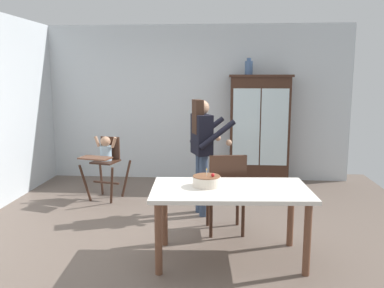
{
  "coord_description": "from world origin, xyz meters",
  "views": [
    {
      "loc": [
        0.49,
        -4.52,
        1.84
      ],
      "look_at": [
        0.08,
        0.7,
        0.95
      ],
      "focal_mm": 38.02,
      "sensor_mm": 36.0,
      "label": 1
    }
  ],
  "objects_px": {
    "adult_person": "(202,143)",
    "high_chair_with_toddler": "(105,156)",
    "china_cabinet": "(259,130)",
    "dining_table": "(230,197)",
    "birthday_cake": "(207,181)",
    "ceramic_vase": "(249,67)",
    "dining_chair_far_side": "(226,188)"
  },
  "relations": [
    {
      "from": "ceramic_vase",
      "to": "dining_chair_far_side",
      "type": "relative_size",
      "value": 0.28
    },
    {
      "from": "adult_person",
      "to": "dining_table",
      "type": "relative_size",
      "value": 0.96
    },
    {
      "from": "adult_person",
      "to": "dining_chair_far_side",
      "type": "distance_m",
      "value": 0.86
    },
    {
      "from": "high_chair_with_toddler",
      "to": "dining_chair_far_side",
      "type": "distance_m",
      "value": 2.18
    },
    {
      "from": "adult_person",
      "to": "birthday_cake",
      "type": "xyz_separation_m",
      "value": [
        0.11,
        -1.28,
        -0.17
      ]
    },
    {
      "from": "birthday_cake",
      "to": "dining_chair_far_side",
      "type": "distance_m",
      "value": 0.67
    },
    {
      "from": "birthday_cake",
      "to": "dining_chair_far_side",
      "type": "xyz_separation_m",
      "value": [
        0.2,
        0.6,
        -0.24
      ]
    },
    {
      "from": "adult_person",
      "to": "china_cabinet",
      "type": "bearing_deg",
      "value": -48.76
    },
    {
      "from": "ceramic_vase",
      "to": "dining_chair_far_side",
      "type": "bearing_deg",
      "value": -98.76
    },
    {
      "from": "birthday_cake",
      "to": "dining_chair_far_side",
      "type": "height_order",
      "value": "dining_chair_far_side"
    },
    {
      "from": "china_cabinet",
      "to": "ceramic_vase",
      "type": "height_order",
      "value": "ceramic_vase"
    },
    {
      "from": "adult_person",
      "to": "dining_chair_far_side",
      "type": "relative_size",
      "value": 1.59
    },
    {
      "from": "ceramic_vase",
      "to": "high_chair_with_toddler",
      "type": "distance_m",
      "value": 2.75
    },
    {
      "from": "ceramic_vase",
      "to": "adult_person",
      "type": "height_order",
      "value": "ceramic_vase"
    },
    {
      "from": "china_cabinet",
      "to": "birthday_cake",
      "type": "bearing_deg",
      "value": -104.5
    },
    {
      "from": "high_chair_with_toddler",
      "to": "birthday_cake",
      "type": "bearing_deg",
      "value": -35.2
    },
    {
      "from": "high_chair_with_toddler",
      "to": "adult_person",
      "type": "relative_size",
      "value": 0.62
    },
    {
      "from": "adult_person",
      "to": "birthday_cake",
      "type": "height_order",
      "value": "adult_person"
    },
    {
      "from": "china_cabinet",
      "to": "dining_chair_far_side",
      "type": "relative_size",
      "value": 1.93
    },
    {
      "from": "high_chair_with_toddler",
      "to": "dining_table",
      "type": "height_order",
      "value": "high_chair_with_toddler"
    },
    {
      "from": "adult_person",
      "to": "ceramic_vase",
      "type": "bearing_deg",
      "value": -43.2
    },
    {
      "from": "china_cabinet",
      "to": "high_chair_with_toddler",
      "type": "height_order",
      "value": "china_cabinet"
    },
    {
      "from": "china_cabinet",
      "to": "adult_person",
      "type": "bearing_deg",
      "value": -117.68
    },
    {
      "from": "dining_chair_far_side",
      "to": "birthday_cake",
      "type": "bearing_deg",
      "value": 63.02
    },
    {
      "from": "adult_person",
      "to": "high_chair_with_toddler",
      "type": "bearing_deg",
      "value": 47.83
    },
    {
      "from": "china_cabinet",
      "to": "dining_table",
      "type": "bearing_deg",
      "value": -99.94
    },
    {
      "from": "adult_person",
      "to": "dining_table",
      "type": "bearing_deg",
      "value": 173.66
    },
    {
      "from": "dining_table",
      "to": "dining_chair_far_side",
      "type": "xyz_separation_m",
      "value": [
        -0.03,
        0.64,
        -0.09
      ]
    },
    {
      "from": "china_cabinet",
      "to": "birthday_cake",
      "type": "distance_m",
      "value": 3.05
    },
    {
      "from": "ceramic_vase",
      "to": "adult_person",
      "type": "bearing_deg",
      "value": -112.12
    },
    {
      "from": "china_cabinet",
      "to": "birthday_cake",
      "type": "height_order",
      "value": "china_cabinet"
    },
    {
      "from": "high_chair_with_toddler",
      "to": "dining_chair_far_side",
      "type": "xyz_separation_m",
      "value": [
        1.78,
        -1.25,
        -0.1
      ]
    }
  ]
}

